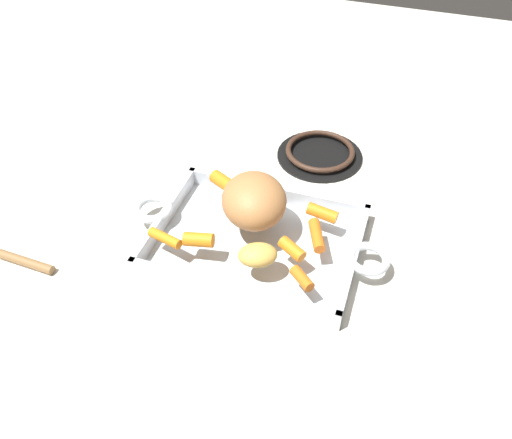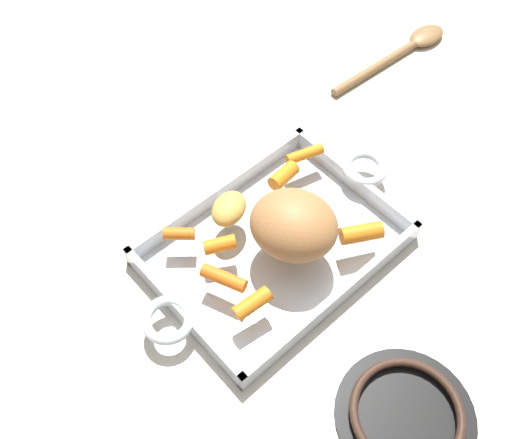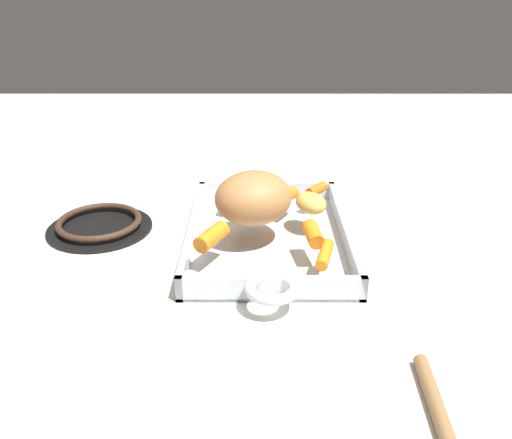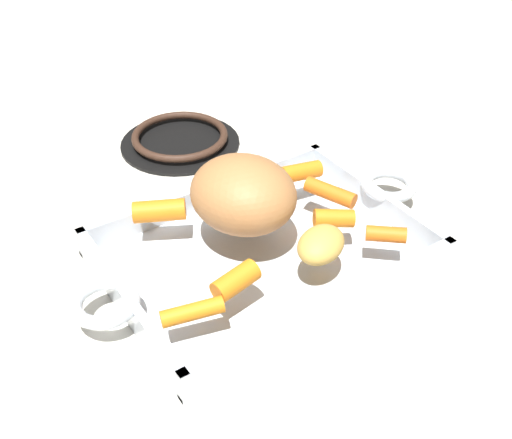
{
  "view_description": "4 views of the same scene",
  "coord_description": "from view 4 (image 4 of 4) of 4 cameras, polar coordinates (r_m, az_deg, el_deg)",
  "views": [
    {
      "loc": [
        0.19,
        -0.57,
        0.63
      ],
      "look_at": [
        0.0,
        -0.01,
        0.07
      ],
      "focal_mm": 38.08,
      "sensor_mm": 36.0,
      "label": 1
    },
    {
      "loc": [
        0.3,
        0.3,
        0.69
      ],
      "look_at": [
        0.02,
        -0.02,
        0.07
      ],
      "focal_mm": 41.59,
      "sensor_mm": 36.0,
      "label": 2
    },
    {
      "loc": [
        -0.7,
        0.02,
        0.37
      ],
      "look_at": [
        -0.02,
        0.02,
        0.05
      ],
      "focal_mm": 37.13,
      "sensor_mm": 36.0,
      "label": 3
    },
    {
      "loc": [
        -0.29,
        -0.43,
        0.44
      ],
      "look_at": [
        -0.01,
        -0.01,
        0.06
      ],
      "focal_mm": 44.69,
      "sensor_mm": 36.0,
      "label": 4
    }
  ],
  "objects": [
    {
      "name": "roasting_dish",
      "position": [
        0.68,
        0.66,
        -2.91
      ],
      "size": [
        0.42,
        0.24,
        0.04
      ],
      "color": "silver",
      "rests_on": "ground_plane"
    },
    {
      "name": "baby_carrot_long",
      "position": [
        0.59,
        -1.84,
        -5.52
      ],
      "size": [
        0.05,
        0.03,
        0.03
      ],
      "primitive_type": "cylinder",
      "rotation": [
        1.66,
        0.0,
        4.86
      ],
      "color": "orange",
      "rests_on": "roasting_dish"
    },
    {
      "name": "ground_plane",
      "position": [
        0.68,
        0.65,
        -3.62
      ],
      "size": [
        2.08,
        2.08,
        0.0
      ],
      "primitive_type": "plane",
      "color": "silver"
    },
    {
      "name": "baby_carrot_southwest",
      "position": [
        0.68,
        -8.64,
        0.78
      ],
      "size": [
        0.06,
        0.05,
        0.02
      ],
      "primitive_type": "cylinder",
      "rotation": [
        1.54,
        0.0,
        1.07
      ],
      "color": "orange",
      "rests_on": "roasting_dish"
    },
    {
      "name": "baby_carrot_northwest",
      "position": [
        0.74,
        4.04,
        4.27
      ],
      "size": [
        0.05,
        0.03,
        0.02
      ],
      "primitive_type": "cylinder",
      "rotation": [
        1.65,
        0.0,
        1.45
      ],
      "color": "orange",
      "rests_on": "roasting_dish"
    },
    {
      "name": "baby_carrot_northeast",
      "position": [
        0.56,
        -5.72,
        -8.23
      ],
      "size": [
        0.06,
        0.03,
        0.02
      ],
      "primitive_type": "cylinder",
      "rotation": [
        1.52,
        0.0,
        1.3
      ],
      "color": "orange",
      "rests_on": "roasting_dish"
    },
    {
      "name": "stove_burner_rear",
      "position": [
        0.88,
        -6.81,
        7.14
      ],
      "size": [
        0.16,
        0.16,
        0.02
      ],
      "color": "black",
      "rests_on": "ground_plane"
    },
    {
      "name": "potato_golden_small",
      "position": [
        0.62,
        5.83,
        -2.25
      ],
      "size": [
        0.07,
        0.06,
        0.03
      ],
      "primitive_type": "ellipsoid",
      "rotation": [
        0.0,
        0.0,
        0.42
      ],
      "color": "gold",
      "rests_on": "roasting_dish"
    },
    {
      "name": "baby_carrot_center_right",
      "position": [
        0.71,
        6.66,
        2.42
      ],
      "size": [
        0.04,
        0.06,
        0.02
      ],
      "primitive_type": "cylinder",
      "rotation": [
        1.6,
        0.0,
        0.39
      ],
      "color": "orange",
      "rests_on": "roasting_dish"
    },
    {
      "name": "baby_carrot_southeast",
      "position": [
        0.67,
        6.99,
        0.12
      ],
      "size": [
        0.05,
        0.04,
        0.02
      ],
      "primitive_type": "cylinder",
      "rotation": [
        1.65,
        0.0,
        1.06
      ],
      "color": "orange",
      "rests_on": "roasting_dish"
    },
    {
      "name": "pork_roast",
      "position": [
        0.65,
        -1.15,
        2.28
      ],
      "size": [
        0.14,
        0.14,
        0.08
      ],
      "primitive_type": "ellipsoid",
      "rotation": [
        0.0,
        0.0,
        5.14
      ],
      "color": "#AD7241",
      "rests_on": "roasting_dish"
    },
    {
      "name": "baby_carrot_short",
      "position": [
        0.66,
        11.56,
        -1.3
      ],
      "size": [
        0.04,
        0.04,
        0.02
      ],
      "primitive_type": "cylinder",
      "rotation": [
        1.54,
        0.0,
        0.84
      ],
      "color": "orange",
      "rests_on": "roasting_dish"
    }
  ]
}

